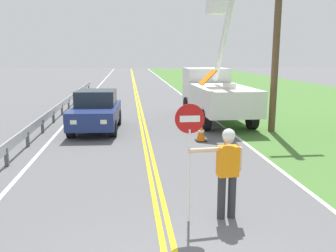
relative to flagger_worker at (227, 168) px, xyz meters
The scene contains 14 objects.
grass_verge_right 20.00m from the flagger_worker, 58.85° to the left, with size 16.00×110.00×0.01m, color #477533.
centerline_yellow_left 17.18m from the flagger_worker, 94.54° to the left, with size 0.11×110.00×0.01m, color yellow.
centerline_yellow_right 17.17m from the flagger_worker, 93.94° to the left, with size 0.11×110.00×0.01m, color yellow.
edge_line_right 17.28m from the flagger_worker, 82.23° to the left, with size 0.12×110.00×0.01m, color silver.
edge_line_left 17.80m from the flagger_worker, 105.89° to the left, with size 0.12×110.00×0.01m, color silver.
flagger_worker is the anchor object (origin of this frame).
stop_sign_paddle 1.02m from the flagger_worker, behind, with size 0.56×0.04×2.33m.
utility_bucket_truck 11.16m from the flagger_worker, 77.93° to the left, with size 2.67×6.86×5.87m.
oncoming_sedan_nearest 9.48m from the flagger_worker, 110.28° to the left, with size 2.07×4.18×1.70m.
utility_pole_near 9.34m from the flagger_worker, 62.50° to the left, with size 1.80×0.28×7.58m.
traffic_cone_lead 3.83m from the flagger_worker, 75.41° to the left, with size 0.40×0.40×0.70m.
traffic_cone_mid 6.55m from the flagger_worker, 83.11° to the left, with size 0.40×0.40×0.70m.
traffic_cone_tail 9.04m from the flagger_worker, 83.00° to the left, with size 0.40×0.40×0.70m.
guardrail_left_shoulder 13.20m from the flagger_worker, 114.49° to the left, with size 0.10×32.00×0.71m.
Camera 1 is at (-0.62, -3.75, 3.24)m, focal length 38.93 mm.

